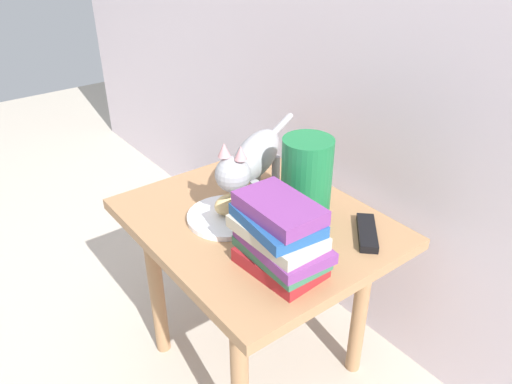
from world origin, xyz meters
TOP-DOWN VIEW (x-y plane):
  - ground_plane at (0.00, 0.00)m, footprint 6.00×6.00m
  - side_table at (0.00, 0.00)m, footprint 0.68×0.57m
  - plate at (-0.04, -0.07)m, footprint 0.21×0.21m
  - bread_roll at (-0.05, -0.06)m, footprint 0.07×0.09m
  - cat at (-0.07, 0.04)m, footprint 0.27×0.43m
  - book_stack at (0.20, -0.09)m, footprint 0.23×0.15m
  - green_vase at (0.10, 0.08)m, footprint 0.13×0.13m
  - tv_remote at (0.23, 0.17)m, footprint 0.14×0.14m

SIDE VIEW (x-z plane):
  - ground_plane at x=0.00m, z-range 0.00..0.00m
  - side_table at x=0.00m, z-range 0.18..0.71m
  - plate at x=-0.04m, z-range 0.53..0.54m
  - tv_remote at x=0.23m, z-range 0.53..0.55m
  - bread_roll at x=-0.05m, z-range 0.54..0.59m
  - book_stack at x=0.20m, z-range 0.52..0.70m
  - green_vase at x=0.10m, z-range 0.53..0.77m
  - cat at x=-0.07m, z-range 0.54..0.77m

